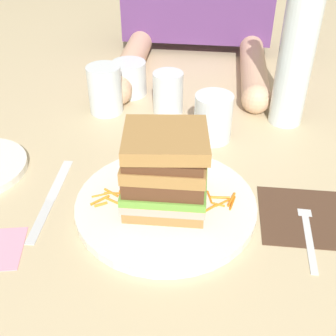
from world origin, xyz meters
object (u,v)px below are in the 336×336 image
fork (307,225)px  juice_glass (213,119)px  sandwich (166,169)px  knife (50,200)px  empty_tumbler_1 (105,90)px  napkin_dark (305,216)px  empty_tumbler_2 (129,78)px  water_bottle (297,52)px  main_plate (166,204)px  empty_tumbler_0 (168,93)px

fork → juice_glass: 0.27m
sandwich → knife: (-0.18, -0.01, -0.07)m
sandwich → empty_tumbler_1: (-0.16, 0.29, -0.02)m
napkin_dark → empty_tumbler_2: size_ratio=1.79×
empty_tumbler_1 → napkin_dark: bearing=-37.4°
sandwich → water_bottle: 0.36m
main_plate → knife: bearing=-178.3°
main_plate → fork: bearing=-4.8°
sandwich → napkin_dark: bearing=1.3°
knife → empty_tumbler_1: 0.30m
water_bottle → empty_tumbler_1: size_ratio=3.20×
knife → empty_tumbler_1: size_ratio=2.04×
fork → juice_glass: juice_glass is taller
sandwich → juice_glass: (0.06, 0.21, -0.03)m
knife → fork: bearing=-1.8°
napkin_dark → knife: size_ratio=0.67×
juice_glass → empty_tumbler_2: (-0.19, 0.16, -0.00)m
empty_tumbler_2 → sandwich: bearing=-71.0°
juice_glass → empty_tumbler_0: 0.13m
napkin_dark → empty_tumbler_1: bearing=142.6°
main_plate → juice_glass: 0.22m
napkin_dark → empty_tumbler_2: (-0.34, 0.37, 0.04)m
water_bottle → empty_tumbler_0: size_ratio=3.64×
main_plate → fork: main_plate is taller
napkin_dark → knife: same height
main_plate → juice_glass: (0.06, 0.21, 0.03)m
water_bottle → empty_tumbler_0: bearing=177.7°
sandwich → empty_tumbler_2: 0.40m
water_bottle → empty_tumbler_1: bearing=-179.5°
sandwich → empty_tumbler_1: bearing=119.3°
napkin_dark → empty_tumbler_1: empty_tumbler_1 is taller
fork → empty_tumbler_1: 0.48m
empty_tumbler_0 → empty_tumbler_2: bearing=142.6°
fork → empty_tumbler_0: 0.40m
napkin_dark → knife: (-0.39, -0.01, 0.00)m
knife → empty_tumbler_2: empty_tumbler_2 is taller
main_plate → empty_tumbler_0: empty_tumbler_0 is taller
sandwich → empty_tumbler_2: bearing=109.0°
empty_tumbler_0 → sandwich: bearing=-83.7°
sandwich → napkin_dark: 0.22m
knife → empty_tumbler_0: size_ratio=2.32×
napkin_dark → water_bottle: 0.32m
empty_tumbler_2 → juice_glass: bearing=-40.9°
main_plate → fork: (0.21, -0.02, -0.00)m
sandwich → water_bottle: bearing=54.8°
fork → napkin_dark: bearing=88.7°
water_bottle → empty_tumbler_1: (-0.37, -0.00, -0.10)m
juice_glass → knife: bearing=-138.8°
main_plate → sandwich: size_ratio=2.12×
water_bottle → main_plate: bearing=-125.3°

